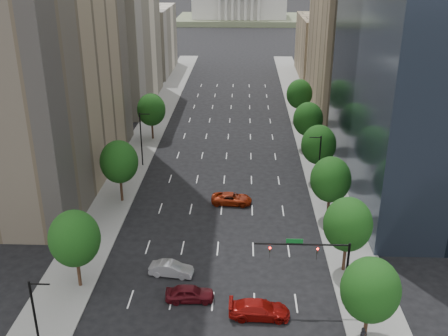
# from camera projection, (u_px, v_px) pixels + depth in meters

# --- Properties ---
(sidewalk_left) EXTENTS (6.00, 200.00, 0.15)m
(sidewalk_left) POSITION_uv_depth(u_px,v_px,m) (124.00, 178.00, 80.27)
(sidewalk_left) COLOR slate
(sidewalk_left) RESTS_ON ground
(sidewalk_right) EXTENTS (6.00, 200.00, 0.15)m
(sidewalk_right) POSITION_uv_depth(u_px,v_px,m) (326.00, 181.00, 79.16)
(sidewalk_right) COLOR slate
(sidewalk_right) RESTS_ON ground
(midrise_cream_left) EXTENTS (14.00, 30.00, 35.00)m
(midrise_cream_left) POSITION_uv_depth(u_px,v_px,m) (118.00, 25.00, 113.49)
(midrise_cream_left) COLOR beige
(midrise_cream_left) RESTS_ON ground
(filler_left) EXTENTS (14.00, 26.00, 18.00)m
(filler_left) POSITION_uv_depth(u_px,v_px,m) (146.00, 40.00, 147.19)
(filler_left) COLOR beige
(filler_left) RESTS_ON ground
(parking_tan_right) EXTENTS (14.00, 30.00, 30.00)m
(parking_tan_right) POSITION_uv_depth(u_px,v_px,m) (350.00, 40.00, 109.90)
(parking_tan_right) COLOR #8C7759
(parking_tan_right) RESTS_ON ground
(filler_right) EXTENTS (14.00, 26.00, 16.00)m
(filler_right) POSITION_uv_depth(u_px,v_px,m) (325.00, 47.00, 143.02)
(filler_right) COLOR #8C7759
(filler_right) RESTS_ON ground
(tree_right_0) EXTENTS (5.20, 5.20, 8.39)m
(tree_right_0) POSITION_uv_depth(u_px,v_px,m) (370.00, 290.00, 44.91)
(tree_right_0) COLOR #382316
(tree_right_0) RESTS_ON ground
(tree_right_1) EXTENTS (5.20, 5.20, 8.75)m
(tree_right_1) POSITION_uv_depth(u_px,v_px,m) (348.00, 224.00, 54.91)
(tree_right_1) COLOR #382316
(tree_right_1) RESTS_ON ground
(tree_right_2) EXTENTS (5.20, 5.20, 8.61)m
(tree_right_2) POSITION_uv_depth(u_px,v_px,m) (331.00, 179.00, 66.02)
(tree_right_2) COLOR #382316
(tree_right_2) RESTS_ON ground
(tree_right_3) EXTENTS (5.20, 5.20, 8.89)m
(tree_right_3) POSITION_uv_depth(u_px,v_px,m) (319.00, 145.00, 76.97)
(tree_right_3) COLOR #382316
(tree_right_3) RESTS_ON ground
(tree_right_4) EXTENTS (5.20, 5.20, 8.46)m
(tree_right_4) POSITION_uv_depth(u_px,v_px,m) (308.00, 119.00, 90.03)
(tree_right_4) COLOR #382316
(tree_right_4) RESTS_ON ground
(tree_right_5) EXTENTS (5.20, 5.20, 8.75)m
(tree_right_5) POSITION_uv_depth(u_px,v_px,m) (299.00, 94.00, 104.66)
(tree_right_5) COLOR #382316
(tree_right_5) RESTS_ON ground
(tree_left_0) EXTENTS (5.20, 5.20, 8.75)m
(tree_left_0) POSITION_uv_depth(u_px,v_px,m) (75.00, 239.00, 52.23)
(tree_left_0) COLOR #382316
(tree_left_0) RESTS_ON ground
(tree_left_1) EXTENTS (5.20, 5.20, 8.97)m
(tree_left_1) POSITION_uv_depth(u_px,v_px,m) (119.00, 162.00, 70.57)
(tree_left_1) COLOR #382316
(tree_left_1) RESTS_ON ground
(tree_left_2) EXTENTS (5.20, 5.20, 8.68)m
(tree_left_2) POSITION_uv_depth(u_px,v_px,m) (151.00, 110.00, 94.64)
(tree_left_2) COLOR #382316
(tree_left_2) RESTS_ON ground
(streetlight_rn) EXTENTS (1.70, 0.20, 9.00)m
(streetlight_rn) POSITION_uv_depth(u_px,v_px,m) (319.00, 164.00, 72.78)
(streetlight_rn) COLOR black
(streetlight_rn) RESTS_ON ground
(streetlight_ls) EXTENTS (1.70, 0.20, 9.00)m
(streetlight_ls) POSITION_uv_depth(u_px,v_px,m) (37.00, 325.00, 41.50)
(streetlight_ls) COLOR black
(streetlight_ls) RESTS_ON ground
(streetlight_ln) EXTENTS (1.70, 0.20, 9.00)m
(streetlight_ln) POSITION_uv_depth(u_px,v_px,m) (141.00, 138.00, 82.96)
(streetlight_ln) COLOR black
(streetlight_ln) RESTS_ON ground
(traffic_signal) EXTENTS (9.12, 0.40, 7.38)m
(traffic_signal) POSITION_uv_depth(u_px,v_px,m) (322.00, 260.00, 49.72)
(traffic_signal) COLOR black
(traffic_signal) RESTS_ON ground
(capitol) EXTENTS (60.00, 40.00, 35.20)m
(capitol) POSITION_uv_depth(u_px,v_px,m) (239.00, 4.00, 251.22)
(capitol) COLOR #596647
(capitol) RESTS_ON ground
(foothills) EXTENTS (720.00, 413.00, 263.00)m
(foothills) POSITION_uv_depth(u_px,v_px,m) (273.00, 17.00, 590.12)
(foothills) COLOR brown
(foothills) RESTS_ON ground
(car_red_near) EXTENTS (5.88, 2.45, 1.70)m
(car_red_near) POSITION_uv_depth(u_px,v_px,m) (259.00, 309.00, 49.60)
(car_red_near) COLOR maroon
(car_red_near) RESTS_ON ground
(car_maroon) EXTENTS (4.96, 2.22, 1.66)m
(car_maroon) POSITION_uv_depth(u_px,v_px,m) (190.00, 293.00, 51.95)
(car_maroon) COLOR #480C12
(car_maroon) RESTS_ON ground
(car_silver) EXTENTS (4.92, 2.27, 1.56)m
(car_silver) POSITION_uv_depth(u_px,v_px,m) (171.00, 269.00, 56.01)
(car_silver) COLOR #A7A7AC
(car_silver) RESTS_ON ground
(car_red_far) EXTENTS (5.74, 2.91, 1.55)m
(car_red_far) POSITION_uv_depth(u_px,v_px,m) (232.00, 199.00, 71.88)
(car_red_far) COLOR maroon
(car_red_far) RESTS_ON ground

